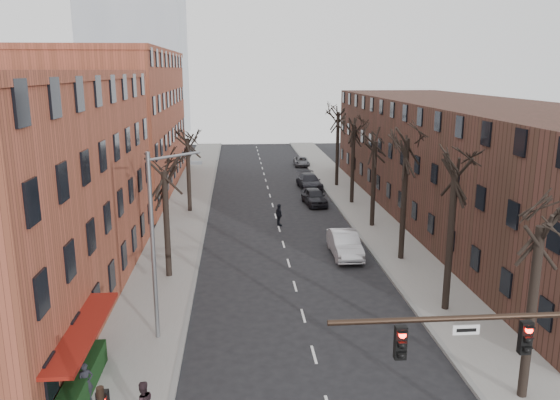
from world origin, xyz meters
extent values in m
cube|color=gray|center=(-8.00, 35.00, 0.07)|extent=(4.00, 90.00, 0.15)
cube|color=gray|center=(8.00, 35.00, 0.07)|extent=(4.00, 90.00, 0.15)
cube|color=brown|center=(-16.00, 44.00, 7.00)|extent=(12.00, 28.00, 14.00)
cube|color=#462820|center=(16.00, 30.00, 5.00)|extent=(12.00, 50.00, 10.00)
cube|color=maroon|center=(-9.40, 6.00, 0.00)|extent=(1.20, 7.00, 0.15)
cube|color=#123513|center=(-9.50, 5.00, 0.65)|extent=(0.80, 6.00, 1.00)
cylinder|color=black|center=(3.00, -1.00, 6.00)|extent=(8.00, 0.16, 0.16)
cube|color=black|center=(4.50, -1.00, 5.35)|extent=(0.32, 0.22, 0.95)
cube|color=black|center=(1.00, -1.00, 5.35)|extent=(0.32, 0.22, 0.95)
cube|color=silver|center=(2.80, -1.00, 5.65)|extent=(0.75, 0.04, 0.28)
cylinder|color=slate|center=(-7.20, 10.00, 4.50)|extent=(0.20, 0.20, 9.00)
cylinder|color=slate|center=(-6.10, 10.00, 8.80)|extent=(2.39, 0.12, 0.46)
cube|color=slate|center=(-5.10, 10.00, 8.50)|extent=(0.50, 0.22, 0.14)
imported|color=silver|center=(3.99, 21.19, 0.84)|extent=(1.79, 5.11, 1.68)
imported|color=black|center=(3.96, 35.85, 0.78)|extent=(2.31, 4.76, 1.57)
imported|color=black|center=(4.45, 43.06, 0.79)|extent=(2.59, 5.56, 1.57)
imported|color=#58595F|center=(5.30, 57.42, 0.58)|extent=(2.02, 4.21, 1.16)
imported|color=black|center=(-9.20, 5.01, 0.92)|extent=(0.67, 0.59, 1.55)
imported|color=black|center=(0.06, 28.96, 0.92)|extent=(0.77, 1.17, 1.84)
camera|label=1|loc=(-3.31, -14.08, 12.50)|focal=35.00mm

